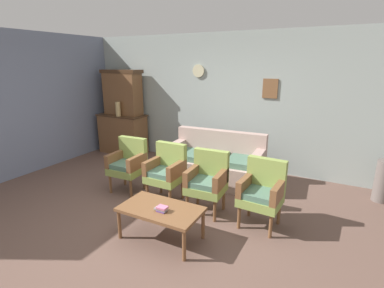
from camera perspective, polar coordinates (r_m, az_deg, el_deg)
The scene contains 14 objects.
ground_plane at distance 4.20m, azimuth -7.62°, elevation -14.62°, with size 7.68×7.68×0.00m, color brown.
wall_back_with_decor at distance 6.00m, azimuth 6.66°, elevation 8.41°, with size 6.40×0.09×2.70m.
wall_left_side at distance 6.17m, azimuth -33.61°, elevation 6.06°, with size 0.06×5.20×2.70m, color slate.
side_cabinet at distance 7.12m, azimuth -13.52°, elevation 2.01°, with size 1.16×0.55×0.93m.
cabinet_upper_hutch at distance 7.02m, azimuth -13.61°, elevation 9.98°, with size 0.99×0.38×1.03m.
vase_on_cabinet at distance 6.83m, azimuth -14.45°, elevation 6.73°, with size 0.12×0.12×0.33m, color tan.
floral_couch at distance 5.31m, azimuth 4.66°, elevation -3.93°, with size 1.76×0.89×0.90m.
armchair_row_middle at distance 4.97m, azimuth -12.53°, elevation -3.58°, with size 0.54×0.51×0.90m.
armchair_near_cabinet at distance 4.55m, azimuth -5.10°, elevation -5.11°, with size 0.52×0.49×0.90m.
armchair_by_doorway at distance 4.18m, azimuth 3.06°, elevation -7.01°, with size 0.55×0.52×0.90m.
armchair_near_couch_end at distance 3.94m, azimuth 13.71°, elevation -8.95°, with size 0.55×0.52×0.90m.
coffee_table at distance 3.62m, azimuth -6.21°, elevation -13.07°, with size 1.00×0.56×0.42m.
book_stack_on_table at distance 3.51m, azimuth -6.04°, elevation -12.65°, with size 0.16×0.09×0.06m.
floor_vase_by_wall at distance 5.42m, azimuth 33.62°, elevation -6.14°, with size 0.24×0.24×0.67m, color #685D58.
Camera 1 is at (2.15, -2.92, 2.13)m, focal length 26.91 mm.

